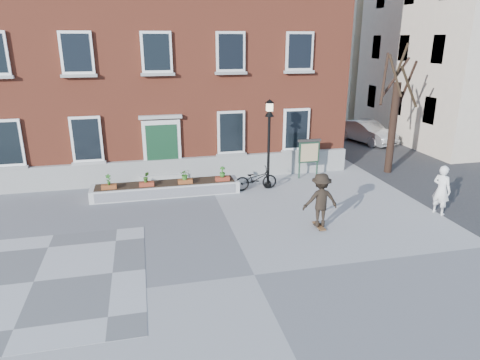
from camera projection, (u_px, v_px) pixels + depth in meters
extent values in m
plane|color=gray|center=(254.00, 275.00, 12.07)|extent=(100.00, 100.00, 0.00)
cube|color=#5D5D60|center=(34.00, 282.00, 11.72)|extent=(6.00, 6.00, 0.01)
imported|color=black|center=(256.00, 179.00, 18.74)|extent=(1.91, 0.71, 1.00)
imported|color=silver|center=(366.00, 132.00, 27.22)|extent=(2.62, 4.48, 1.39)
imported|color=white|center=(441.00, 190.00, 16.02)|extent=(0.68, 0.81, 1.91)
cube|color=#984029|center=(152.00, 45.00, 22.71)|extent=(18.00, 10.00, 12.00)
cube|color=#969691|center=(164.00, 171.00, 19.68)|extent=(18.00, 0.24, 1.10)
cube|color=#9F9E99|center=(164.00, 181.00, 19.71)|extent=(2.60, 0.80, 0.20)
cube|color=#A7A6A1|center=(164.00, 176.00, 19.78)|extent=(2.20, 0.50, 0.20)
cube|color=silver|center=(162.00, 148.00, 19.38)|extent=(1.70, 0.12, 2.50)
cube|color=#153A22|center=(162.00, 150.00, 19.36)|extent=(1.40, 0.06, 2.30)
cube|color=#ACACA6|center=(160.00, 117.00, 18.90)|extent=(1.90, 0.25, 0.15)
cube|color=white|center=(6.00, 143.00, 17.83)|extent=(1.30, 0.10, 2.00)
cube|color=black|center=(6.00, 143.00, 17.78)|extent=(1.08, 0.04, 1.78)
cube|color=gray|center=(10.00, 168.00, 18.10)|extent=(1.44, 0.20, 0.12)
cube|color=white|center=(87.00, 139.00, 18.51)|extent=(1.30, 0.10, 2.00)
cube|color=black|center=(87.00, 140.00, 18.46)|extent=(1.08, 0.04, 1.78)
cube|color=#ACACA7|center=(89.00, 163.00, 18.78)|extent=(1.44, 0.20, 0.12)
cube|color=white|center=(77.00, 53.00, 17.37)|extent=(1.30, 0.10, 1.70)
cube|color=black|center=(76.00, 53.00, 17.33)|extent=(1.08, 0.04, 1.48)
cube|color=#999A95|center=(79.00, 76.00, 17.60)|extent=(1.44, 0.20, 0.12)
cube|color=white|center=(157.00, 52.00, 18.05)|extent=(1.30, 0.10, 1.70)
cube|color=black|center=(157.00, 52.00, 18.00)|extent=(1.08, 0.04, 1.48)
cube|color=#9C9C97|center=(158.00, 74.00, 18.28)|extent=(1.44, 0.20, 0.12)
cube|color=silver|center=(231.00, 132.00, 19.86)|extent=(1.30, 0.10, 2.00)
cube|color=black|center=(231.00, 133.00, 19.82)|extent=(1.08, 0.04, 1.78)
cube|color=gray|center=(232.00, 155.00, 20.14)|extent=(1.44, 0.20, 0.12)
cube|color=silver|center=(231.00, 52.00, 18.73)|extent=(1.30, 0.10, 1.70)
cube|color=black|center=(231.00, 52.00, 18.68)|extent=(1.08, 0.04, 1.48)
cube|color=gray|center=(231.00, 73.00, 18.96)|extent=(1.44, 0.20, 0.12)
cube|color=white|center=(296.00, 129.00, 20.54)|extent=(1.30, 0.10, 2.00)
cube|color=black|center=(297.00, 129.00, 20.50)|extent=(1.08, 0.04, 1.78)
cube|color=#989793|center=(296.00, 151.00, 20.82)|extent=(1.44, 0.20, 0.12)
cube|color=silver|center=(299.00, 51.00, 19.41)|extent=(1.30, 0.10, 1.70)
cube|color=black|center=(300.00, 51.00, 19.36)|extent=(1.08, 0.04, 1.48)
cube|color=#AAAAA5|center=(299.00, 72.00, 19.64)|extent=(1.44, 0.20, 0.12)
cube|color=silver|center=(166.00, 189.00, 18.22)|extent=(6.20, 1.10, 0.50)
cube|color=#B1B1B1|center=(167.00, 193.00, 17.71)|extent=(5.80, 0.02, 0.40)
cube|color=black|center=(166.00, 183.00, 18.15)|extent=(5.80, 0.90, 0.06)
cube|color=brown|center=(109.00, 187.00, 17.40)|extent=(0.60, 0.25, 0.20)
imported|color=#25611D|center=(108.00, 179.00, 17.29)|extent=(0.24, 0.24, 0.45)
cube|color=maroon|center=(147.00, 184.00, 17.71)|extent=(0.60, 0.25, 0.20)
imported|color=#33611D|center=(146.00, 177.00, 17.61)|extent=(0.25, 0.25, 0.45)
cube|color=brown|center=(185.00, 182.00, 18.05)|extent=(0.60, 0.25, 0.20)
imported|color=#316C20|center=(185.00, 174.00, 17.95)|extent=(0.40, 0.40, 0.45)
cube|color=maroon|center=(222.00, 179.00, 18.39)|extent=(0.60, 0.25, 0.20)
imported|color=#2C6C20|center=(222.00, 172.00, 18.29)|extent=(0.25, 0.25, 0.45)
cylinder|color=black|center=(392.00, 129.00, 20.68)|extent=(0.36, 0.36, 4.40)
cylinder|color=black|center=(407.00, 85.00, 20.13)|extent=(0.12, 1.12, 2.23)
cylinder|color=#301D15|center=(395.00, 78.00, 20.46)|extent=(1.18, 0.49, 1.97)
cylinder|color=black|center=(384.00, 79.00, 20.17)|extent=(0.88, 1.14, 2.35)
cylinder|color=#2F2115|center=(395.00, 76.00, 19.62)|extent=(0.60, 0.77, 1.90)
cylinder|color=#2F2215|center=(409.00, 87.00, 19.50)|extent=(1.39, 0.55, 1.95)
cylinder|color=#2F2214|center=(402.00, 61.00, 19.84)|extent=(0.43, 0.48, 1.58)
cube|color=#363639|center=(350.00, 130.00, 31.26)|extent=(8.00, 36.00, 0.01)
cube|color=beige|center=(477.00, 28.00, 26.63)|extent=(10.00, 11.00, 14.00)
cube|color=beige|center=(377.00, 37.00, 37.89)|extent=(10.00, 11.00, 13.00)
cube|color=black|center=(430.00, 110.00, 24.04)|extent=(0.08, 1.00, 1.50)
cube|color=black|center=(398.00, 103.00, 27.00)|extent=(0.08, 1.00, 1.50)
cube|color=black|center=(372.00, 96.00, 29.96)|extent=(0.08, 1.00, 1.50)
cube|color=black|center=(439.00, 49.00, 23.00)|extent=(0.08, 1.00, 1.50)
cube|color=black|center=(404.00, 48.00, 25.96)|extent=(0.08, 1.00, 1.50)
cube|color=black|center=(377.00, 47.00, 28.92)|extent=(0.08, 1.00, 1.50)
cylinder|color=black|center=(268.00, 185.00, 19.16)|extent=(0.32, 0.32, 0.20)
cylinder|color=black|center=(269.00, 153.00, 18.68)|extent=(0.12, 0.12, 3.20)
cone|color=black|center=(269.00, 113.00, 18.13)|extent=(0.40, 0.40, 0.30)
cube|color=#FFEEBB|center=(270.00, 107.00, 18.06)|extent=(0.24, 0.24, 0.34)
cone|color=black|center=(270.00, 101.00, 17.98)|extent=(0.40, 0.40, 0.16)
cylinder|color=#1B3627|center=(300.00, 160.00, 20.17)|extent=(0.08, 0.08, 1.80)
cylinder|color=#172F21|center=(317.00, 159.00, 20.36)|extent=(0.08, 0.08, 1.80)
cube|color=#183122|center=(309.00, 152.00, 20.15)|extent=(1.00, 0.10, 1.00)
cube|color=#D2C688|center=(309.00, 153.00, 20.09)|extent=(0.85, 0.02, 0.85)
cube|color=#332E2C|center=(310.00, 140.00, 19.97)|extent=(1.10, 0.16, 0.10)
cube|color=brown|center=(319.00, 226.00, 15.09)|extent=(0.22, 0.78, 0.03)
cylinder|color=black|center=(320.00, 230.00, 14.82)|extent=(0.03, 0.05, 0.05)
cylinder|color=black|center=(324.00, 230.00, 14.86)|extent=(0.03, 0.05, 0.05)
cylinder|color=black|center=(313.00, 224.00, 15.34)|extent=(0.03, 0.05, 0.05)
cylinder|color=black|center=(318.00, 223.00, 15.38)|extent=(0.03, 0.05, 0.05)
imported|color=black|center=(321.00, 200.00, 14.78)|extent=(1.27, 0.76, 1.92)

